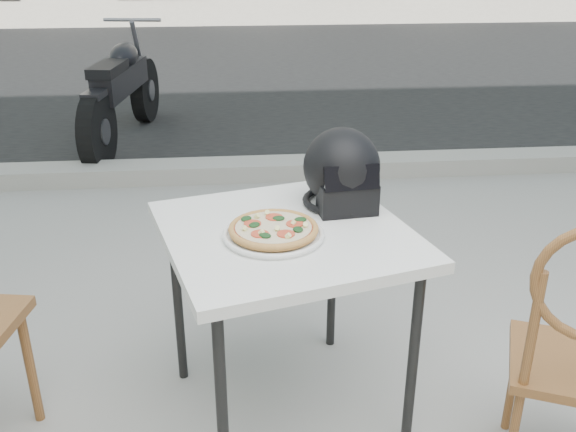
{
  "coord_description": "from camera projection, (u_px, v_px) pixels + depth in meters",
  "views": [
    {
      "loc": [
        -0.59,
        -1.29,
        1.6
      ],
      "look_at": [
        -0.42,
        0.56,
        0.77
      ],
      "focal_mm": 40.0,
      "sensor_mm": 36.0,
      "label": 1
    }
  ],
  "objects": [
    {
      "name": "street_asphalt",
      "position": [
        274.0,
        67.0,
        8.24
      ],
      "size": [
        30.0,
        8.0,
        0.0
      ],
      "primitive_type": "cube",
      "color": "black",
      "rests_on": "ground"
    },
    {
      "name": "pizza",
      "position": [
        274.0,
        229.0,
        1.99
      ],
      "size": [
        0.29,
        0.29,
        0.03
      ],
      "rotation": [
        0.0,
        0.0,
        -0.01
      ],
      "color": "#C18946",
      "rests_on": "plate"
    },
    {
      "name": "plate",
      "position": [
        274.0,
        235.0,
        2.0
      ],
      "size": [
        0.34,
        0.34,
        0.02
      ],
      "rotation": [
        0.0,
        0.0,
        0.06
      ],
      "color": "silver",
      "rests_on": "cafe_table_main"
    },
    {
      "name": "cafe_table_main",
      "position": [
        286.0,
        247.0,
        2.09
      ],
      "size": [
        0.94,
        0.94,
        0.72
      ],
      "rotation": [
        0.0,
        0.0,
        0.26
      ],
      "color": "white",
      "rests_on": "ground"
    },
    {
      "name": "helmet",
      "position": [
        342.0,
        172.0,
        2.2
      ],
      "size": [
        0.3,
        0.3,
        0.27
      ],
      "rotation": [
        0.0,
        0.0,
        0.11
      ],
      "color": "black",
      "rests_on": "cafe_table_main"
    },
    {
      "name": "motorcycle",
      "position": [
        122.0,
        93.0,
        5.16
      ],
      "size": [
        0.51,
        1.88,
        0.94
      ],
      "rotation": [
        0.0,
        0.0,
        -0.15
      ],
      "color": "black",
      "rests_on": "street_asphalt"
    },
    {
      "name": "curb",
      "position": [
        315.0,
        167.0,
        4.58
      ],
      "size": [
        30.0,
        0.25,
        0.12
      ],
      "primitive_type": "cube",
      "color": "gray",
      "rests_on": "ground"
    }
  ]
}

